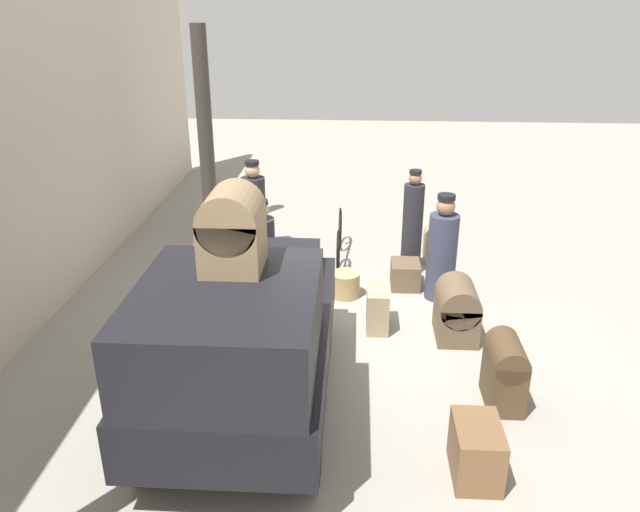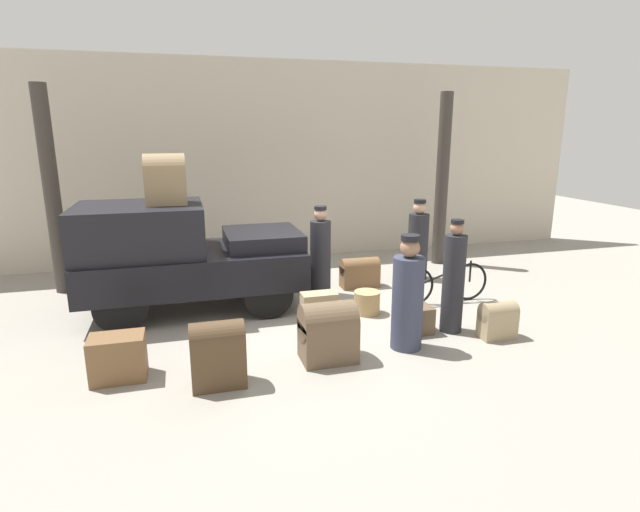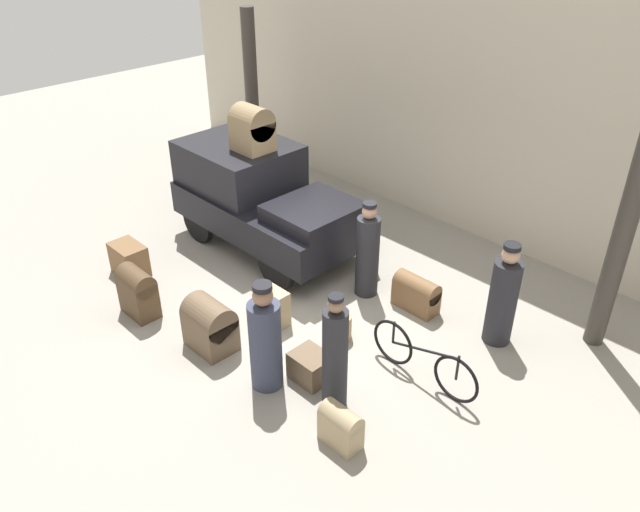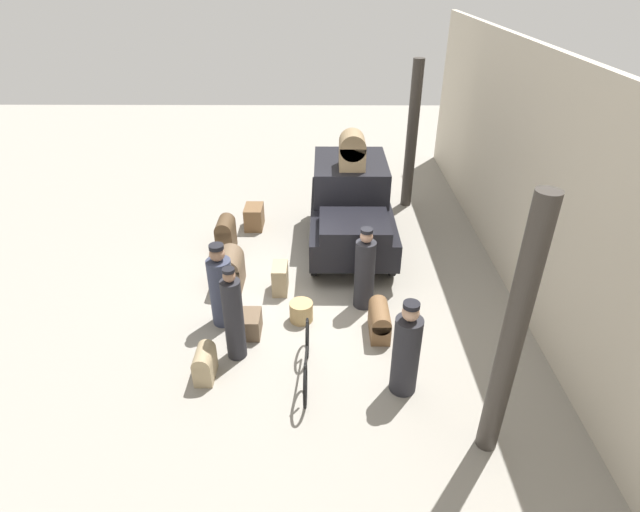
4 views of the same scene
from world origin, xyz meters
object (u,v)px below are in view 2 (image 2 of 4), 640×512
object	(u,v)px
suitcase_black_upright	(319,311)
suitcase_small_leather	(413,319)
truck	(180,253)
porter_standing_middle	(418,243)
trunk_on_truck_roof	(165,179)
porter_lifting_near_truck	(453,281)
trunk_barrel_dark	(498,319)
porter_with_bicycle	(408,298)
wicker_basket	(367,302)
bicycle	(443,283)
trunk_umber_medium	(218,352)
suitcase_tan_flat	(118,358)
trunk_wicker_pale	(328,331)
trunk_large_brown	(360,272)
porter_carrying_trunk	(320,255)

from	to	relation	value
suitcase_black_upright	suitcase_small_leather	xyz separation A→B (m)	(1.34, -0.47, -0.09)
truck	porter_standing_middle	xyz separation A→B (m)	(4.65, 0.61, -0.25)
suitcase_black_upright	trunk_on_truck_roof	distance (m)	3.23
truck	porter_lifting_near_truck	xyz separation A→B (m)	(3.90, -2.06, -0.19)
suitcase_black_upright	suitcase_small_leather	bearing A→B (deg)	-19.18
suitcase_small_leather	trunk_on_truck_roof	world-z (taller)	trunk_on_truck_roof
porter_standing_middle	trunk_on_truck_roof	distance (m)	5.05
truck	trunk_barrel_dark	xyz separation A→B (m)	(4.42, -2.48, -0.69)
porter_standing_middle	porter_with_bicycle	world-z (taller)	porter_standing_middle
suitcase_black_upright	wicker_basket	bearing A→B (deg)	25.65
bicycle	trunk_umber_medium	world-z (taller)	trunk_umber_medium
suitcase_tan_flat	trunk_wicker_pale	distance (m)	2.62
truck	trunk_wicker_pale	xyz separation A→B (m)	(1.82, -2.51, -0.58)
trunk_large_brown	trunk_barrel_dark	bearing A→B (deg)	-68.92
trunk_umber_medium	trunk_wicker_pale	xyz separation A→B (m)	(1.45, 0.31, -0.03)
wicker_basket	trunk_wicker_pale	world-z (taller)	trunk_wicker_pale
suitcase_black_upright	porter_standing_middle	bearing A→B (deg)	38.18
bicycle	suitcase_black_upright	size ratio (longest dim) A/B	2.99
trunk_umber_medium	trunk_on_truck_roof	distance (m)	3.38
wicker_basket	suitcase_small_leather	distance (m)	1.00
porter_lifting_near_truck	wicker_basket	bearing A→B (deg)	132.76
porter_lifting_near_truck	trunk_on_truck_roof	world-z (taller)	trunk_on_truck_roof
trunk_wicker_pale	trunk_barrel_dark	world-z (taller)	trunk_wicker_pale
trunk_large_brown	trunk_wicker_pale	world-z (taller)	trunk_wicker_pale
trunk_umber_medium	wicker_basket	bearing A→B (deg)	35.13
porter_lifting_near_truck	trunk_barrel_dark	bearing A→B (deg)	-39.15
trunk_barrel_dark	porter_standing_middle	bearing A→B (deg)	85.74
trunk_umber_medium	porter_standing_middle	bearing A→B (deg)	38.82
trunk_umber_medium	trunk_large_brown	bearing A→B (deg)	47.40
porter_lifting_near_truck	bicycle	bearing A→B (deg)	66.61
trunk_wicker_pale	truck	bearing A→B (deg)	125.98
bicycle	trunk_umber_medium	size ratio (longest dim) A/B	2.15
trunk_large_brown	suitcase_tan_flat	bearing A→B (deg)	-146.62
trunk_umber_medium	suitcase_tan_flat	size ratio (longest dim) A/B	1.25
bicycle	porter_lifting_near_truck	distance (m)	1.36
porter_carrying_trunk	trunk_large_brown	xyz separation A→B (m)	(0.85, 0.22, -0.45)
porter_standing_middle	trunk_large_brown	bearing A→B (deg)	-169.81
trunk_large_brown	suitcase_small_leather	world-z (taller)	trunk_large_brown
suitcase_tan_flat	suitcase_small_leather	xyz separation A→B (m)	(4.12, 0.39, -0.08)
bicycle	wicker_basket	bearing A→B (deg)	-174.58
trunk_umber_medium	porter_carrying_trunk	bearing A→B (deg)	54.94
porter_standing_middle	trunk_on_truck_roof	bearing A→B (deg)	-172.72
truck	trunk_barrel_dark	size ratio (longest dim) A/B	6.47
suitcase_black_upright	trunk_on_truck_roof	world-z (taller)	trunk_on_truck_roof
truck	suitcase_black_upright	distance (m)	2.57
trunk_large_brown	suitcase_small_leather	bearing A→B (deg)	-89.67
porter_carrying_trunk	porter_lifting_near_truck	bearing A→B (deg)	-57.01
porter_with_bicycle	suitcase_small_leather	bearing A→B (deg)	55.04
truck	trunk_on_truck_roof	xyz separation A→B (m)	(-0.15, 0.00, 1.22)
trunk_barrel_dark	porter_with_bicycle	bearing A→B (deg)	177.83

